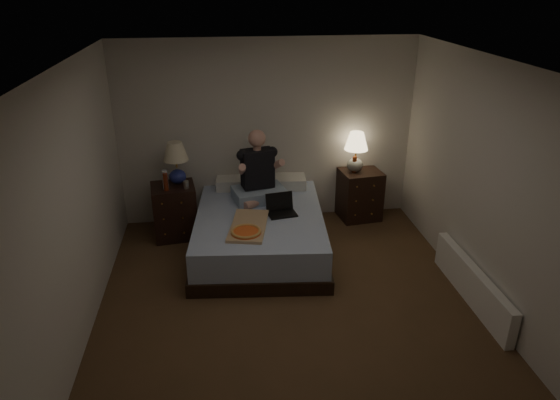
{
  "coord_description": "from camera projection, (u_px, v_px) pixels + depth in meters",
  "views": [
    {
      "loc": [
        -0.65,
        -4.26,
        3.19
      ],
      "look_at": [
        0.0,
        0.9,
        0.85
      ],
      "focal_mm": 32.0,
      "sensor_mm": 36.0,
      "label": 1
    }
  ],
  "objects": [
    {
      "name": "radiator",
      "position": [
        472.0,
        284.0,
        5.29
      ],
      "size": [
        0.1,
        1.6,
        0.4
      ],
      "primitive_type": "cube",
      "color": "white",
      "rests_on": "floor"
    },
    {
      "name": "floor",
      "position": [
        291.0,
        309.0,
        5.23
      ],
      "size": [
        4.0,
        4.5,
        0.0
      ],
      "primitive_type": "cube",
      "color": "brown",
      "rests_on": "ground"
    },
    {
      "name": "beer_bottle_left",
      "position": [
        166.0,
        182.0,
        6.25
      ],
      "size": [
        0.06,
        0.06,
        0.23
      ],
      "primitive_type": "cylinder",
      "color": "#61200D",
      "rests_on": "nightstand_left"
    },
    {
      "name": "beer_bottle_right",
      "position": [
        354.0,
        165.0,
        6.84
      ],
      "size": [
        0.06,
        0.06,
        0.23
      ],
      "primitive_type": "cylinder",
      "color": "#4F1E0B",
      "rests_on": "nightstand_right"
    },
    {
      "name": "laptop",
      "position": [
        282.0,
        206.0,
        6.07
      ],
      "size": [
        0.38,
        0.33,
        0.24
      ],
      "primitive_type": null,
      "rotation": [
        0.0,
        0.0,
        0.17
      ],
      "color": "black",
      "rests_on": "bed"
    },
    {
      "name": "ceiling",
      "position": [
        293.0,
        65.0,
        4.21
      ],
      "size": [
        4.0,
        4.5,
        0.0
      ],
      "primitive_type": "cube",
      "rotation": [
        3.14,
        0.0,
        0.0
      ],
      "color": "white",
      "rests_on": "ground"
    },
    {
      "name": "lamp_right",
      "position": [
        356.0,
        152.0,
        6.82
      ],
      "size": [
        0.38,
        0.38,
        0.56
      ],
      "primitive_type": null,
      "rotation": [
        0.0,
        0.0,
        -0.23
      ],
      "color": "gray",
      "rests_on": "nightstand_right"
    },
    {
      "name": "wall_left",
      "position": [
        73.0,
        212.0,
        4.49
      ],
      "size": [
        0.0,
        4.5,
        2.5
      ],
      "primitive_type": "cube",
      "rotation": [
        1.57,
        0.0,
        1.57
      ],
      "color": "beige",
      "rests_on": "ground"
    },
    {
      "name": "wall_front",
      "position": [
        353.0,
        370.0,
        2.68
      ],
      "size": [
        4.0,
        0.0,
        2.5
      ],
      "primitive_type": "cube",
      "rotation": [
        -1.57,
        0.0,
        0.0
      ],
      "color": "beige",
      "rests_on": "ground"
    },
    {
      "name": "pizza_box",
      "position": [
        246.0,
        232.0,
        5.61
      ],
      "size": [
        0.55,
        0.83,
        0.08
      ],
      "primitive_type": null,
      "rotation": [
        0.0,
        0.0,
        -0.21
      ],
      "color": "tan",
      "rests_on": "bed"
    },
    {
      "name": "nightstand_left",
      "position": [
        175.0,
        211.0,
        6.57
      ],
      "size": [
        0.61,
        0.56,
        0.72
      ],
      "primitive_type": "cube",
      "rotation": [
        0.0,
        0.0,
        0.13
      ],
      "color": "black",
      "rests_on": "floor"
    },
    {
      "name": "wall_right",
      "position": [
        491.0,
        190.0,
        4.95
      ],
      "size": [
        0.0,
        4.5,
        2.5
      ],
      "primitive_type": "cube",
      "rotation": [
        1.57,
        0.0,
        -1.57
      ],
      "color": "beige",
      "rests_on": "ground"
    },
    {
      "name": "water_bottle",
      "position": [
        165.0,
        180.0,
        6.29
      ],
      "size": [
        0.07,
        0.07,
        0.25
      ],
      "primitive_type": "cylinder",
      "color": "silver",
      "rests_on": "nightstand_left"
    },
    {
      "name": "soda_can",
      "position": [
        186.0,
        185.0,
        6.34
      ],
      "size": [
        0.07,
        0.07,
        0.1
      ],
      "primitive_type": "cylinder",
      "color": "silver",
      "rests_on": "nightstand_left"
    },
    {
      "name": "lamp_left",
      "position": [
        176.0,
        163.0,
        6.4
      ],
      "size": [
        0.38,
        0.38,
        0.56
      ],
      "primitive_type": null,
      "rotation": [
        0.0,
        0.0,
        -0.2
      ],
      "color": "navy",
      "rests_on": "nightstand_left"
    },
    {
      "name": "bed",
      "position": [
        260.0,
        231.0,
        6.27
      ],
      "size": [
        1.72,
        2.19,
        0.52
      ],
      "primitive_type": "cube",
      "rotation": [
        0.0,
        0.0,
        -0.09
      ],
      "color": "#5877B0",
      "rests_on": "floor"
    },
    {
      "name": "person",
      "position": [
        259.0,
        166.0,
        6.33
      ],
      "size": [
        0.76,
        0.65,
        0.93
      ],
      "primitive_type": null,
      "rotation": [
        0.0,
        0.0,
        0.21
      ],
      "color": "black",
      "rests_on": "bed"
    },
    {
      "name": "wall_back",
      "position": [
        268.0,
        133.0,
        6.76
      ],
      "size": [
        4.0,
        0.0,
        2.5
      ],
      "primitive_type": "cube",
      "rotation": [
        1.57,
        0.0,
        0.0
      ],
      "color": "beige",
      "rests_on": "ground"
    },
    {
      "name": "nightstand_right",
      "position": [
        359.0,
        194.0,
        7.09
      ],
      "size": [
        0.6,
        0.56,
        0.71
      ],
      "primitive_type": "cube",
      "rotation": [
        0.0,
        0.0,
        0.13
      ],
      "color": "black",
      "rests_on": "floor"
    }
  ]
}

